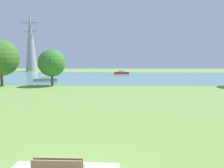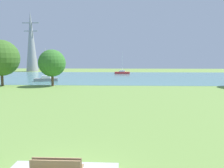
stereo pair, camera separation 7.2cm
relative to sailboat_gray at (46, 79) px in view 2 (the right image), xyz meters
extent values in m
plane|color=olive|center=(13.53, -15.21, -0.46)|extent=(160.00, 160.00, 0.00)
cube|color=olive|center=(13.53, -36.89, 0.06)|extent=(1.80, 0.48, 0.05)
cube|color=olive|center=(13.53, -37.10, 0.31)|extent=(1.80, 0.05, 0.44)
cube|color=olive|center=(13.53, -37.31, 0.31)|extent=(1.80, 0.05, 0.44)
cube|color=teal|center=(13.53, 12.79, -0.45)|extent=(140.00, 40.00, 0.02)
cube|color=gray|center=(0.00, 0.00, -0.14)|extent=(5.03, 2.71, 0.60)
cube|color=white|center=(0.00, 0.00, 0.41)|extent=(2.03, 1.53, 0.50)
cylinder|color=silver|center=(0.00, 0.00, 3.29)|extent=(0.10, 0.10, 6.26)
cube|color=red|center=(16.00, 24.65, -0.14)|extent=(4.87, 1.73, 0.60)
cube|color=white|center=(16.00, 24.65, 0.41)|extent=(1.85, 1.19, 0.50)
cylinder|color=silver|center=(16.00, 24.65, 3.45)|extent=(0.10, 0.10, 6.59)
cylinder|color=brown|center=(-4.63, -8.41, 0.85)|extent=(0.44, 0.44, 2.63)
sphere|color=#396524|center=(-4.63, -8.41, 4.31)|extent=(6.13, 6.13, 6.13)
cylinder|color=brown|center=(4.03, -8.14, 0.68)|extent=(0.44, 0.44, 2.29)
sphere|color=#336F29|center=(4.03, -8.14, 3.44)|extent=(4.59, 4.59, 4.59)
cone|color=gray|center=(-18.58, 37.51, 10.95)|extent=(4.40, 4.40, 22.82)
cube|color=gray|center=(-18.58, 37.51, 17.79)|extent=(6.40, 0.30, 0.30)
cube|color=gray|center=(-18.58, 37.51, 14.79)|extent=(5.20, 0.30, 0.30)
camera|label=1|loc=(15.76, -44.38, 4.01)|focal=34.68mm
camera|label=2|loc=(15.83, -44.38, 4.01)|focal=34.68mm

